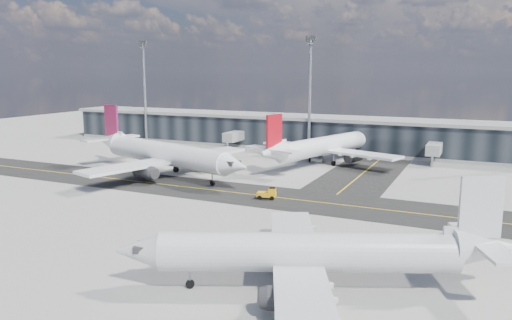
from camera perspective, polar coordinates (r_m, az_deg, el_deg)
The scene contains 9 objects.
ground at distance 83.22m, azimuth -4.75°, elevation -4.22°, with size 300.00×300.00×0.00m, color gray.
taxiway_lanes at distance 90.81m, azimuth 0.75°, elevation -2.95°, with size 180.00×63.00×0.03m.
terminal_concourse at distance 132.20m, azimuth 7.06°, elevation 2.95°, with size 152.00×19.80×8.80m.
floodlight_masts at distance 124.67m, azimuth 6.17°, elevation 7.84°, with size 102.50×0.70×28.90m.
airliner_af at distance 100.72m, azimuth -10.51°, elevation 0.72°, with size 43.75×37.70×13.20m.
airliner_redtail at distance 112.07m, azimuth 7.72°, elevation 1.58°, with size 34.61×40.11×12.17m.
airliner_near at distance 48.36m, azimuth 6.59°, elevation -10.49°, with size 36.01×31.10×11.17m.
baggage_tug at distance 81.32m, azimuth 1.42°, elevation -3.83°, with size 3.29×2.13×1.91m.
service_van at distance 115.34m, azimuth 6.99°, elevation 0.23°, with size 2.70×5.87×1.63m, color white.
Camera 1 is at (39.94, -69.99, 20.78)m, focal length 35.00 mm.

